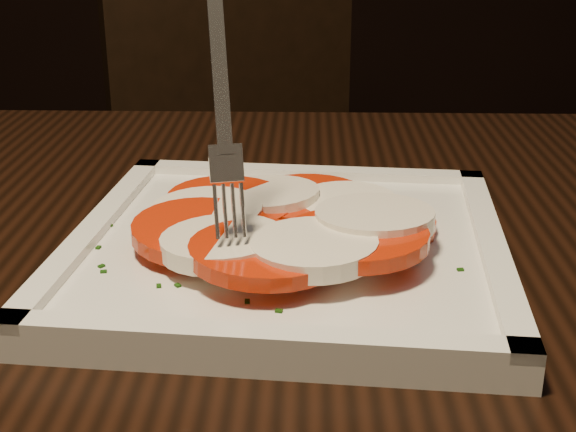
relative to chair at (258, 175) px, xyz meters
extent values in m
cube|color=black|center=(-0.07, -0.84, 0.20)|extent=(1.29, 0.95, 0.04)
cube|color=black|center=(0.03, -0.08, -0.08)|extent=(0.53, 0.53, 0.04)
cube|color=black|center=(-0.03, 0.10, 0.17)|extent=(0.41, 0.17, 0.46)
cylinder|color=black|center=(0.25, -0.20, -0.33)|extent=(0.04, 0.04, 0.41)
cylinder|color=black|center=(-0.20, 0.03, -0.33)|extent=(0.04, 0.04, 0.41)
cylinder|color=black|center=(0.14, 0.14, -0.33)|extent=(0.04, 0.04, 0.41)
cube|color=white|center=(-0.03, -0.80, 0.22)|extent=(0.29, 0.29, 0.01)
cylinder|color=red|center=(0.02, -0.79, 0.24)|extent=(0.08, 0.08, 0.01)
cylinder|color=white|center=(0.01, -0.77, 0.24)|extent=(0.07, 0.07, 0.02)
cylinder|color=red|center=(-0.01, -0.75, 0.24)|extent=(0.08, 0.08, 0.01)
cylinder|color=white|center=(-0.04, -0.75, 0.24)|extent=(0.07, 0.07, 0.02)
cylinder|color=red|center=(-0.06, -0.76, 0.24)|extent=(0.08, 0.08, 0.02)
cylinder|color=white|center=(-0.08, -0.78, 0.24)|extent=(0.07, 0.07, 0.01)
cylinder|color=red|center=(-0.08, -0.81, 0.24)|extent=(0.08, 0.08, 0.01)
cylinder|color=white|center=(-0.07, -0.83, 0.24)|extent=(0.07, 0.07, 0.01)
cylinder|color=red|center=(-0.05, -0.85, 0.25)|extent=(0.08, 0.08, 0.01)
cylinder|color=white|center=(-0.02, -0.85, 0.25)|extent=(0.07, 0.07, 0.01)
cylinder|color=red|center=(0.00, -0.84, 0.25)|extent=(0.08, 0.08, 0.01)
cylinder|color=white|center=(0.01, -0.82, 0.25)|extent=(0.07, 0.07, 0.01)
cube|color=#17520E|center=(-0.05, -0.76, 0.24)|extent=(0.02, 0.03, 0.00)
cube|color=#17520E|center=(0.01, -0.80, 0.24)|extent=(0.03, 0.03, 0.00)
cube|color=#17520E|center=(0.00, -0.80, 0.24)|extent=(0.02, 0.04, 0.00)
cube|color=#17520E|center=(-0.06, -0.76, 0.24)|extent=(0.01, 0.04, 0.01)
cube|color=#17520E|center=(-0.06, -0.74, 0.24)|extent=(0.04, 0.01, 0.01)
cube|color=#17520E|center=(-0.06, -0.75, 0.24)|extent=(0.04, 0.02, 0.00)
cube|color=#17520E|center=(0.03, -0.80, 0.24)|extent=(0.01, 0.03, 0.00)
cube|color=#17520E|center=(0.02, -0.80, 0.24)|extent=(0.03, 0.03, 0.01)
cube|color=#133A0A|center=(-0.11, -0.75, 0.23)|extent=(0.00, 0.00, 0.00)
cube|color=#133A0A|center=(-0.05, -0.89, 0.23)|extent=(0.00, 0.00, 0.00)
cube|color=#133A0A|center=(0.04, -0.79, 0.23)|extent=(0.00, 0.00, 0.00)
cube|color=#133A0A|center=(-0.14, -0.77, 0.23)|extent=(0.00, 0.00, 0.00)
cube|color=#133A0A|center=(-0.10, -0.73, 0.23)|extent=(0.00, 0.00, 0.00)
cube|color=#133A0A|center=(-0.07, -0.71, 0.23)|extent=(0.00, 0.00, 0.00)
cube|color=#133A0A|center=(-0.10, -0.86, 0.23)|extent=(0.00, 0.00, 0.00)
cube|color=#133A0A|center=(-0.01, -0.71, 0.23)|extent=(0.00, 0.00, 0.00)
cube|color=#133A0A|center=(0.03, -0.84, 0.23)|extent=(0.00, 0.00, 0.00)
cube|color=#133A0A|center=(0.06, -0.85, 0.23)|extent=(0.00, 0.00, 0.00)
cube|color=#133A0A|center=(-0.03, -0.73, 0.23)|extent=(0.00, 0.00, 0.00)
cube|color=#133A0A|center=(-0.09, -0.73, 0.23)|extent=(0.00, 0.00, 0.00)
cube|color=#133A0A|center=(0.04, -0.79, 0.23)|extent=(0.00, 0.00, 0.00)
cube|color=#133A0A|center=(-0.14, -0.83, 0.23)|extent=(0.00, 0.00, 0.00)
cube|color=#133A0A|center=(-0.13, -0.84, 0.23)|extent=(0.00, 0.00, 0.00)
cube|color=#133A0A|center=(-0.09, -0.86, 0.23)|extent=(0.00, 0.00, 0.00)
cube|color=#133A0A|center=(-0.05, -0.71, 0.23)|extent=(0.00, 0.00, 0.00)
cube|color=#133A0A|center=(0.02, -0.71, 0.23)|extent=(0.00, 0.00, 0.00)
cube|color=#133A0A|center=(0.02, -0.74, 0.23)|extent=(0.00, 0.00, 0.00)
cube|color=#133A0A|center=(-0.14, -0.80, 0.23)|extent=(0.00, 0.00, 0.00)
cube|color=#133A0A|center=(-0.03, -0.91, 0.23)|extent=(0.00, 0.00, 0.00)
cube|color=#133A0A|center=(0.01, -0.71, 0.23)|extent=(0.00, 0.00, 0.00)
cube|color=#133A0A|center=(-0.06, -0.88, 0.23)|extent=(0.00, 0.00, 0.00)
camera|label=1|loc=(-0.08, -1.23, 0.42)|focal=50.00mm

